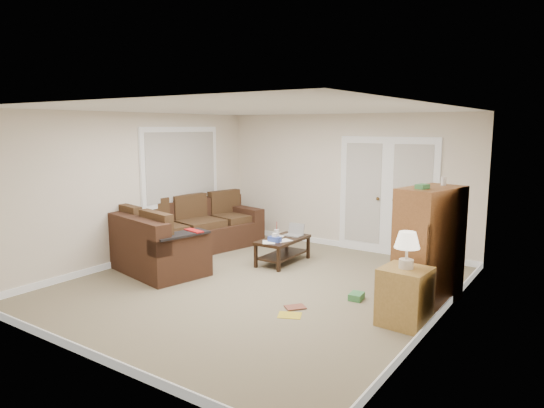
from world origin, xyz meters
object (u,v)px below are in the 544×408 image
Objects in this scene: tv_armoire at (429,245)px; side_cabinet at (405,292)px; sectional_sofa at (179,238)px; coffee_table at (283,249)px.

side_cabinet is (0.00, -0.87, -0.37)m from tv_armoire.
sectional_sofa reaches higher than coffee_table.
side_cabinet reaches higher than coffee_table.
tv_armoire is at bearing 15.51° from sectional_sofa.
tv_armoire is 1.48× the size of side_cabinet.
side_cabinet is at bearing -29.19° from coffee_table.
sectional_sofa is 2.02× the size of tv_armoire.
tv_armoire is 0.95m from side_cabinet.
side_cabinet reaches higher than sectional_sofa.
coffee_table is (1.68, 0.76, -0.13)m from sectional_sofa.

